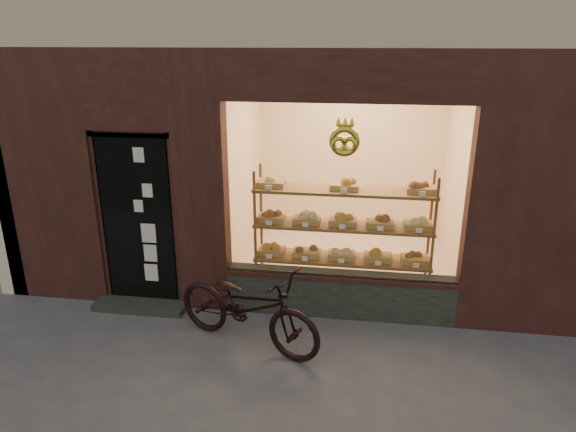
# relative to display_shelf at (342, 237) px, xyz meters

# --- Properties ---
(display_shelf) EXTENTS (2.20, 0.45, 1.70)m
(display_shelf) POSITION_rel_display_shelf_xyz_m (0.00, 0.00, 0.00)
(display_shelf) COLOR brown
(display_shelf) RESTS_ON ground
(bicycle) EXTENTS (1.87, 1.22, 0.93)m
(bicycle) POSITION_rel_display_shelf_xyz_m (-0.95, -1.22, -0.38)
(bicycle) COLOR black
(bicycle) RESTS_ON ground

